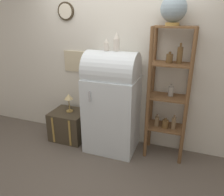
{
  "coord_description": "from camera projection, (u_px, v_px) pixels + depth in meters",
  "views": [
    {
      "loc": [
        1.03,
        -2.57,
        1.99
      ],
      "look_at": [
        0.0,
        0.25,
        0.84
      ],
      "focal_mm": 35.0,
      "sensor_mm": 36.0,
      "label": 1
    }
  ],
  "objects": [
    {
      "name": "globe",
      "position": [
        174.0,
        9.0,
        2.64
      ],
      "size": [
        0.32,
        0.32,
        0.36
      ],
      "color": "#AD8942",
      "rests_on": "shelf_unit"
    },
    {
      "name": "desk_lamp",
      "position": [
        69.0,
        98.0,
        3.54
      ],
      "size": [
        0.14,
        0.14,
        0.31
      ],
      "color": "#AD8942",
      "rests_on": "suitcase_trunk"
    },
    {
      "name": "vase_center",
      "position": [
        116.0,
        42.0,
        2.92
      ],
      "size": [
        0.08,
        0.08,
        0.25
      ],
      "color": "silver",
      "rests_on": "refrigerator"
    },
    {
      "name": "wall_back",
      "position": [
        119.0,
        59.0,
        3.32
      ],
      "size": [
        7.0,
        0.09,
        2.7
      ],
      "color": "silver",
      "rests_on": "ground_plane"
    },
    {
      "name": "vase_left",
      "position": [
        106.0,
        45.0,
        2.96
      ],
      "size": [
        0.07,
        0.07,
        0.17
      ],
      "color": "silver",
      "rests_on": "refrigerator"
    },
    {
      "name": "ground_plane",
      "position": [
        106.0,
        155.0,
        3.29
      ],
      "size": [
        12.0,
        12.0,
        0.0
      ],
      "primitive_type": "plane",
      "color": "#60564C"
    },
    {
      "name": "refrigerator",
      "position": [
        112.0,
        101.0,
        3.23
      ],
      "size": [
        0.75,
        0.63,
        1.53
      ],
      "color": "silver",
      "rests_on": "ground_plane"
    },
    {
      "name": "shelf_unit",
      "position": [
        169.0,
        90.0,
        2.98
      ],
      "size": [
        0.55,
        0.36,
        1.86
      ],
      "color": "brown",
      "rests_on": "ground_plane"
    },
    {
      "name": "suitcase_trunk",
      "position": [
        69.0,
        125.0,
        3.69
      ],
      "size": [
        0.56,
        0.49,
        0.49
      ],
      "color": "#423828",
      "rests_on": "ground_plane"
    }
  ]
}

